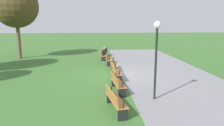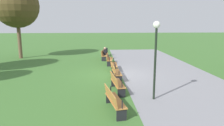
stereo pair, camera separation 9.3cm
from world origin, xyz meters
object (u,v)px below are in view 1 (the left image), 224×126
Objects in this scene: bench_4 at (117,83)px; tree_0 at (16,6)px; bench_1 at (109,59)px; bench_0 at (104,55)px; person_seated at (105,53)px; lamp_post at (156,45)px; bench_2 at (113,64)px; bench_3 at (116,72)px; bench_5 at (115,100)px; trash_bin at (105,52)px.

tree_0 is at bearing -147.37° from bench_4.
bench_4 is (7.09, 0.00, 0.00)m from bench_1.
person_seated is (0.01, 0.14, 0.16)m from bench_0.
lamp_post is (10.58, 1.80, 1.87)m from person_seated.
tree_0 is (-3.66, -8.58, 4.55)m from bench_1.
bench_2 is 6.40m from lamp_post.
bench_5 is at bearing -7.93° from bench_3.
bench_2 is 11.55m from tree_0.
lamp_post is at bearing 19.59° from person_seated.
tree_0 is 2.02× the size of lamp_post.
bench_0 is at bearing 176.02° from bench_4.
bench_3 is at bearing -157.57° from lamp_post.
bench_2 is 0.99× the size of bench_4.
bench_3 reaches higher than trash_bin.
bench_0 is at bearing -166.12° from bench_1.
bench_3 and bench_5 have the same top height.
lamp_post is (5.89, 1.45, 2.03)m from bench_2.
bench_5 is 0.54× the size of lamp_post.
trash_bin is at bearing -171.92° from person_seated.
bench_5 is (7.07, -0.49, 0.00)m from bench_2.
bench_5 is 16.13m from tree_0.
tree_0 reaches higher than bench_2.
bench_3 is 4.32m from lamp_post.
trash_bin is at bearing -172.64° from bench_1.
trash_bin is at bearing 95.88° from tree_0.
bench_1 is 2.23× the size of trash_bin.
bench_3 is 0.99× the size of bench_4.
bench_3 is at bearing 7.94° from bench_1.
tree_0 reaches higher than bench_4.
trash_bin is (-4.53, -0.11, -0.05)m from bench_1.
bench_4 is (9.43, 0.33, 0.00)m from bench_0.
lamp_post is at bearing 7.70° from trash_bin.
bench_0 is 1.02× the size of bench_3.
bench_2 is (4.70, 0.49, 0.00)m from bench_0.
lamp_post is 13.06m from trash_bin.
trash_bin is at bearing -175.73° from bench_2.
bench_1 and bench_3 have the same top height.
tree_0 reaches higher than bench_0.
person_seated is (-11.76, 0.14, 0.16)m from bench_5.
bench_0 reaches higher than trash_bin.
person_seated is at bearing 169.36° from bench_5.
bench_0 is at bearing -172.07° from bench_2.
bench_2 is at bearing 172.06° from bench_4.
bench_3 is (4.73, 0.16, 0.00)m from bench_1.
lamp_post reaches higher than trash_bin.
bench_3 is at bearing 164.12° from bench_5.
bench_1 reaches higher than trash_bin.
bench_5 is at bearing -58.71° from lamp_post.
tree_0 is 8.38× the size of trash_bin.
bench_2 is 4.71m from person_seated.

